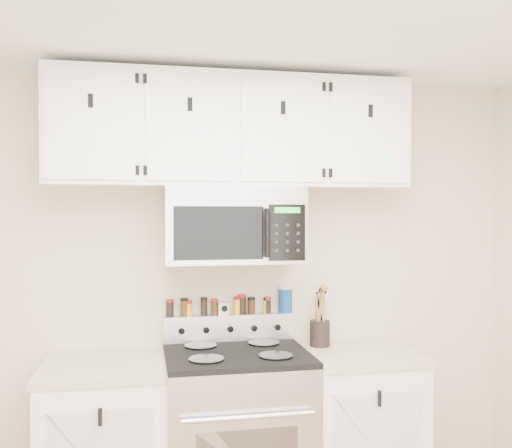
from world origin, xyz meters
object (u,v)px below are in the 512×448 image
at_px(range, 237,437).
at_px(salt_canister, 285,300).
at_px(microwave, 233,225).
at_px(utensil_crock, 320,331).

bearing_deg(range, salt_canister, 39.70).
relative_size(microwave, salt_canister, 4.96).
bearing_deg(microwave, utensil_crock, 3.72).
bearing_deg(utensil_crock, range, -162.75).
distance_m(microwave, utensil_crock, 0.81).
bearing_deg(range, utensil_crock, 17.25).
relative_size(range, microwave, 1.45).
bearing_deg(utensil_crock, salt_canister, 145.29).
distance_m(microwave, salt_canister, 0.59).
bearing_deg(salt_canister, range, -140.30).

